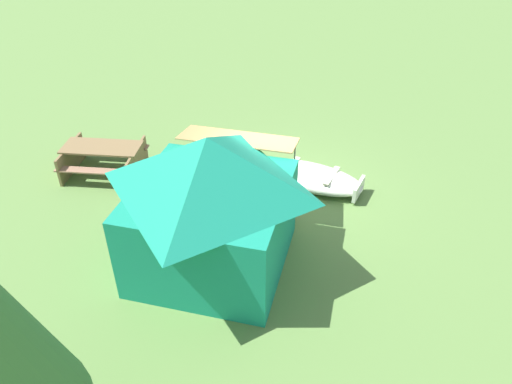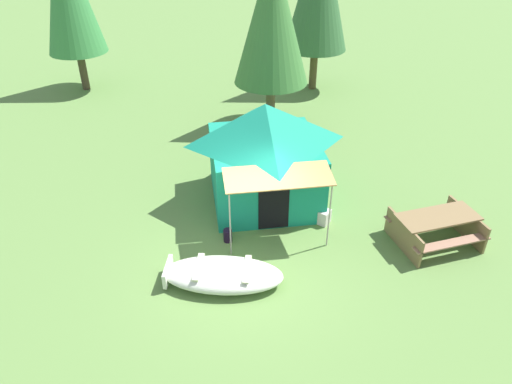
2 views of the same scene
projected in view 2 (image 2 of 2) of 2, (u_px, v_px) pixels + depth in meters
ground_plane at (249, 262)px, 11.16m from camera, size 80.00×80.00×0.00m
beached_rowboat at (222, 274)px, 10.44m from camera, size 2.71×1.39×0.47m
canvas_cabin_tent at (265, 152)px, 12.62m from camera, size 3.31×4.13×2.79m
picnic_table at (436, 226)px, 11.54m from camera, size 2.26×1.98×0.76m
cooler_box at (318, 215)px, 12.42m from camera, size 0.67×0.61×0.38m
fuel_can at (228, 235)px, 11.72m from camera, size 0.24×0.24×0.33m
pine_tree_back_left at (272, 17)px, 15.56m from camera, size 2.52×2.52×5.94m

